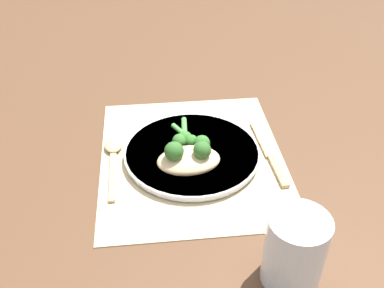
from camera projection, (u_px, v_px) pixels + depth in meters
name	position (u px, v px, depth m)	size (l,w,h in m)	color
ground_plane	(192.00, 158.00, 0.84)	(3.00, 3.00, 0.00)	brown
placemat	(192.00, 157.00, 0.84)	(0.40, 0.34, 0.00)	#C6B289
plate	(192.00, 153.00, 0.83)	(0.25, 0.25, 0.01)	white
chicken_fillet	(189.00, 160.00, 0.78)	(0.08, 0.11, 0.03)	#DBBC89
pesto_dollop_primary	(174.00, 151.00, 0.76)	(0.03, 0.03, 0.03)	#336628
pesto_dollop_secondary	(202.00, 150.00, 0.76)	(0.03, 0.03, 0.03)	#336628
broccoli_stalk_left	(199.00, 145.00, 0.82)	(0.11, 0.07, 0.03)	#51A847
broccoli_stalk_right	(184.00, 139.00, 0.84)	(0.10, 0.05, 0.03)	#51A847
knife	(269.00, 152.00, 0.84)	(0.20, 0.03, 0.01)	tan
spoon	(113.00, 152.00, 0.84)	(0.18, 0.03, 0.01)	tan
water_glass	(295.00, 250.00, 0.59)	(0.08, 0.08, 0.11)	silver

